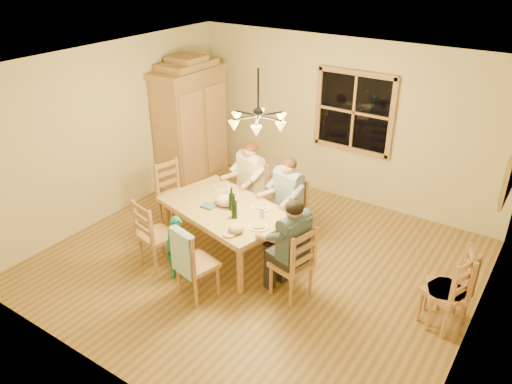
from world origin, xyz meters
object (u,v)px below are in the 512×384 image
Objects in this scene: dining_table at (226,213)px; chair_spare_back at (444,301)px; chair_far_left at (250,205)px; adult_woman at (250,174)px; chair_end_left at (176,205)px; chair_spare_front at (443,302)px; adult_slate_man at (292,237)px; armoire at (191,127)px; chair_far_right at (286,224)px; wine_bottle_b at (234,207)px; chair_near_right at (198,274)px; child at (178,248)px; chair_near_left at (158,245)px; chair_end_right at (291,274)px; wine_bottle_a at (232,199)px; adult_plaid_man at (287,191)px; chandelier at (258,120)px.

dining_table is 2.97m from chair_spare_back.
adult_woman is at bearing 76.50° from chair_far_left.
chair_spare_front is at bearing 102.38° from chair_end_left.
adult_slate_man is (2.42, -0.56, 0.54)m from chair_end_left.
armoire is 1.82m from adult_woman.
chair_end_left is 1.00× the size of chair_spare_back.
chair_far_right is 1.14m from wine_bottle_b.
chair_near_right is 1.00× the size of chair_spare_front.
chair_end_left is 1.09× the size of child.
chair_near_left is at bearing -60.19° from armoire.
chair_far_left and chair_spare_back have the same top height.
chair_end_left is 1.13× the size of adult_woman.
wine_bottle_b is at bearing 96.48° from chair_end_right.
wine_bottle_a is 0.33× the size of chair_spare_back.
adult_plaid_man is at bearing 74.20° from wine_bottle_b.
chair_far_left is at bearing 63.43° from chair_end_right.
adult_slate_man is (1.45, -1.20, 0.00)m from adult_woman.
adult_slate_man is (1.84, 0.44, 0.54)m from chair_near_left.
armoire is 2.99m from child.
armoire reaches higher than dining_table.
adult_slate_man is 1.54m from child.
wine_bottle_a is at bearing 123.99° from adult_woman.
wine_bottle_a reaches higher than chair_spare_back.
adult_slate_man is 1.89m from chair_spare_back.
adult_woman is (0.38, 1.65, 0.54)m from chair_near_left.
adult_plaid_man is at bearing 61.60° from wine_bottle_a.
dining_table is 1.02m from chair_near_right.
adult_woman is 2.65× the size of wine_bottle_a.
chair_spare_front is at bearing -15.28° from armoire.
chair_near_right is at bearing 136.74° from chair_end_right.
chair_end_left is at bearing 166.94° from dining_table.
armoire is 2.32× the size of chair_spare_back.
chair_spare_back is at bearing -18.22° from child.
chair_near_left is 1.22m from wine_bottle_b.
child is 0.91× the size of chair_spare_front.
child is at bearing -128.33° from chandelier.
chair_near_left is 1.20m from wine_bottle_a.
chair_end_left is at bearing 96.72° from child.
wine_bottle_a is 0.36× the size of child.
chair_end_right is at bearing 136.64° from adult_plaid_man.
chair_spare_back is at bearing -178.18° from chair_far_right.
armoire is at bearing 144.31° from chair_near_right.
chair_far_right is 1.00× the size of chair_near_left.
chair_end_right reaches higher than child.
chandelier is at bearing 115.80° from chair_spare_front.
chair_far_right is 1.80m from chair_end_left.
chair_far_left is at bearing 130.23° from chandelier.
adult_woman is 1.76m from child.
armoire reaches higher than chair_near_left.
dining_table is at bearing 67.62° from adult_plaid_man.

